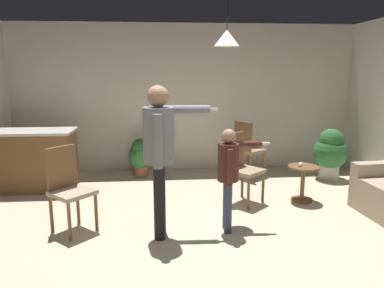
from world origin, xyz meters
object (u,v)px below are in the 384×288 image
(kitchen_counter, at_px, (35,160))
(person_child, at_px, (229,169))
(dining_chair_centre_back, at_px, (247,147))
(potted_plant_by_wall, at_px, (330,151))
(person_adult, at_px, (160,145))
(dining_chair_by_counter, at_px, (242,165))
(dining_chair_near_wall, at_px, (68,186))
(spare_remote_on_table, at_px, (300,165))
(potted_plant_corner, at_px, (141,156))
(side_table_by_couch, at_px, (303,179))

(kitchen_counter, height_order, person_child, person_child)
(dining_chair_centre_back, bearing_deg, potted_plant_by_wall, 46.95)
(potted_plant_by_wall, bearing_deg, person_child, -137.70)
(person_adult, relative_size, dining_chair_by_counter, 1.71)
(dining_chair_by_counter, height_order, potted_plant_by_wall, dining_chair_by_counter)
(kitchen_counter, bearing_deg, potted_plant_by_wall, 1.94)
(dining_chair_by_counter, bearing_deg, person_adult, -0.32)
(dining_chair_near_wall, distance_m, spare_remote_on_table, 3.17)
(dining_chair_by_counter, bearing_deg, spare_remote_on_table, 137.75)
(kitchen_counter, height_order, potted_plant_corner, kitchen_counter)
(kitchen_counter, xyz_separation_m, dining_chair_near_wall, (0.91, -1.61, 0.07))
(side_table_by_couch, distance_m, potted_plant_corner, 2.82)
(dining_chair_centre_back, bearing_deg, person_child, -53.03)
(potted_plant_corner, distance_m, potted_plant_by_wall, 3.31)
(kitchen_counter, relative_size, dining_chair_centre_back, 1.26)
(potted_plant_corner, bearing_deg, spare_remote_on_table, -31.68)
(side_table_by_couch, bearing_deg, potted_plant_by_wall, 49.70)
(dining_chair_centre_back, bearing_deg, potted_plant_corner, -131.25)
(potted_plant_by_wall, distance_m, spare_remote_on_table, 1.38)
(kitchen_counter, xyz_separation_m, person_child, (2.77, -1.78, 0.28))
(person_adult, height_order, spare_remote_on_table, person_adult)
(side_table_by_couch, bearing_deg, spare_remote_on_table, 143.79)
(person_child, xyz_separation_m, spare_remote_on_table, (1.21, 0.93, -0.22))
(potted_plant_corner, height_order, spare_remote_on_table, potted_plant_corner)
(dining_chair_near_wall, relative_size, dining_chair_centre_back, 1.00)
(person_adult, height_order, person_child, person_adult)
(person_adult, xyz_separation_m, potted_plant_by_wall, (2.93, 2.02, -0.58))
(potted_plant_corner, bearing_deg, dining_chair_centre_back, -6.76)
(kitchen_counter, bearing_deg, person_child, -32.71)
(person_adult, distance_m, potted_plant_corner, 2.58)
(dining_chair_by_counter, bearing_deg, dining_chair_near_wall, -22.79)
(dining_chair_near_wall, distance_m, potted_plant_by_wall, 4.38)
(spare_remote_on_table, bearing_deg, dining_chair_centre_back, 111.64)
(person_child, distance_m, potted_plant_by_wall, 2.91)
(person_adult, height_order, potted_plant_corner, person_adult)
(side_table_by_couch, xyz_separation_m, person_adult, (-2.04, -0.97, 0.74))
(potted_plant_corner, bearing_deg, potted_plant_by_wall, -7.54)
(person_adult, relative_size, potted_plant_corner, 2.52)
(person_adult, distance_m, person_child, 0.85)
(potted_plant_corner, distance_m, spare_remote_on_table, 2.78)
(person_adult, bearing_deg, dining_chair_near_wall, -100.78)
(dining_chair_centre_back, relative_size, potted_plant_by_wall, 1.14)
(person_adult, distance_m, dining_chair_near_wall, 1.22)
(dining_chair_near_wall, bearing_deg, dining_chair_centre_back, 170.54)
(person_adult, xyz_separation_m, dining_chair_near_wall, (-1.07, 0.25, -0.52))
(side_table_by_couch, xyz_separation_m, spare_remote_on_table, (-0.04, 0.03, 0.21))
(dining_chair_by_counter, xyz_separation_m, potted_plant_corner, (-1.50, 1.45, -0.17))
(dining_chair_by_counter, height_order, spare_remote_on_table, dining_chair_by_counter)
(side_table_by_couch, xyz_separation_m, potted_plant_by_wall, (0.89, 1.05, 0.16))
(dining_chair_centre_back, distance_m, potted_plant_corner, 1.89)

